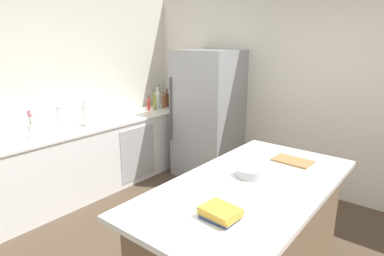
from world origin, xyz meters
The scene contains 17 objects.
wall_rear centered at (0.00, 2.25, 1.30)m, with size 6.00×0.10×2.60m, color silver.
wall_left centered at (-2.45, 0.00, 1.30)m, with size 0.10×6.00×2.60m, color silver.
counter_run_left centered at (-2.09, 0.57, 0.46)m, with size 0.65×3.08×0.91m.
kitchen_island centered at (0.41, 0.14, 0.47)m, with size 1.01×1.99×0.92m.
refrigerator centered at (-1.21, 1.83, 0.92)m, with size 0.84×0.78×1.83m.
sink_faucet centered at (-2.13, 0.06, 1.07)m, with size 0.15×0.05×0.30m.
flower_vase centered at (-2.07, -0.31, 1.01)m, with size 0.08×0.08×0.31m.
paper_towel_roll centered at (-2.08, 0.39, 1.04)m, with size 0.14×0.14×0.31m.
wine_bottle centered at (-2.06, 1.99, 1.06)m, with size 0.07×0.07×0.36m.
syrup_bottle centered at (-2.10, 1.91, 1.02)m, with size 0.06×0.06×0.29m.
vinegar_bottle centered at (-2.07, 1.80, 1.01)m, with size 0.05×0.05×0.25m.
soda_bottle centered at (-2.11, 1.71, 1.04)m, with size 0.07×0.07×0.36m.
olive_oil_bottle centered at (-2.09, 1.62, 1.03)m, with size 0.05×0.05×0.32m.
hot_sauce_bottle centered at (-2.12, 1.52, 1.00)m, with size 0.04×0.04×0.23m.
cookbook_stack centered at (0.50, -0.41, 0.96)m, with size 0.24×0.20×0.07m.
mixing_bowl centered at (0.34, 0.25, 0.96)m, with size 0.22×0.22×0.07m.
cutting_board centered at (0.48, 0.77, 0.93)m, with size 0.33×0.22×0.02m.
Camera 1 is at (1.45, -1.86, 1.96)m, focal length 30.03 mm.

